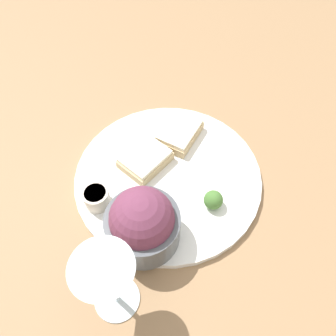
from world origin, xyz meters
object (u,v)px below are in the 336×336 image
at_px(cheese_toast_near, 179,133).
at_px(wine_glass, 107,279).
at_px(sauce_ramekin, 96,195).
at_px(salad_bowl, 143,223).
at_px(cheese_toast_far, 145,159).

xyz_separation_m(cheese_toast_near, wine_glass, (-0.23, -0.23, 0.07)).
relative_size(sauce_ramekin, wine_glass, 0.31).
relative_size(sauce_ramekin, cheese_toast_near, 0.40).
bearing_deg(salad_bowl, cheese_toast_far, 65.05).
bearing_deg(salad_bowl, wine_glass, -137.46).
xyz_separation_m(cheese_toast_far, wine_glass, (-0.14, -0.20, 0.07)).
xyz_separation_m(salad_bowl, sauce_ramekin, (-0.05, 0.10, -0.03)).
bearing_deg(sauce_ramekin, cheese_toast_far, 18.92).
bearing_deg(cheese_toast_near, salad_bowl, -132.52).
relative_size(salad_bowl, cheese_toast_far, 1.10).
bearing_deg(sauce_ramekin, salad_bowl, -63.52).
bearing_deg(salad_bowl, sauce_ramekin, 116.48).
distance_m(sauce_ramekin, cheese_toast_near, 0.21).
bearing_deg(cheese_toast_near, wine_glass, -134.10).
distance_m(salad_bowl, cheese_toast_far, 0.15).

